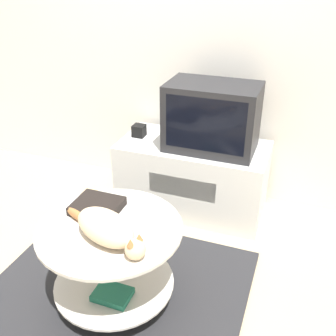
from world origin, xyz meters
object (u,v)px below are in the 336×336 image
at_px(tv, 212,117).
at_px(speaker, 139,131).
at_px(dvd_box, 97,206).
at_px(cat, 107,228).

relative_size(tv, speaker, 6.96).
relative_size(speaker, dvd_box, 0.35).
height_order(dvd_box, cat, cat).
distance_m(speaker, dvd_box, 0.97).
height_order(speaker, dvd_box, speaker).
height_order(tv, dvd_box, tv).
bearing_deg(tv, cat, -100.43).
bearing_deg(speaker, tv, -1.70).
bearing_deg(cat, dvd_box, 151.56).
distance_m(tv, speaker, 0.59).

